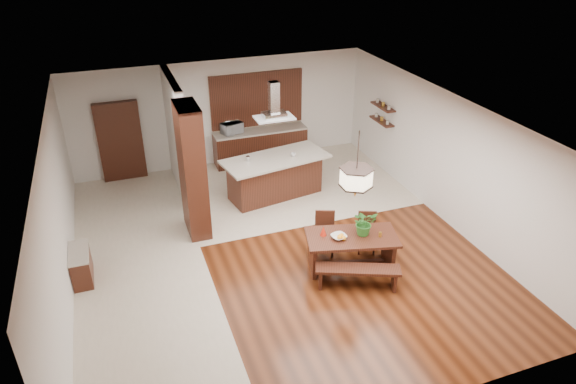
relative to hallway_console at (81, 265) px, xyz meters
name	(u,v)px	position (x,y,z in m)	size (l,w,h in m)	color
room_shell	(273,158)	(3.81, -0.20, 1.75)	(9.00, 9.04, 2.92)	#3D1A0B
tile_hallway	(142,273)	(1.06, -0.20, -0.31)	(2.50, 9.00, 0.01)	beige
tile_kitchen	(290,185)	(5.06, 2.30, -0.31)	(5.50, 4.00, 0.01)	beige
soffit_band	(273,117)	(3.81, -0.20, 2.57)	(8.00, 9.00, 0.02)	#401E10
partition_pier	(192,171)	(2.41, 1.00, 1.14)	(0.45, 1.00, 2.90)	black
partition_stub	(176,136)	(2.41, 3.10, 1.14)	(0.18, 2.40, 2.90)	silver
hallway_console	(81,265)	(0.00, 0.00, 0.00)	(0.37, 0.88, 0.63)	black
hallway_doorway	(120,141)	(1.11, 4.20, 0.74)	(1.10, 0.20, 2.10)	black
rear_counter	(261,146)	(4.81, 4.00, 0.16)	(2.60, 0.62, 0.95)	black
kitchen_window	(257,99)	(4.81, 4.26, 1.44)	(2.60, 0.08, 1.50)	#A76832
shelf_lower	(382,121)	(7.68, 2.40, 1.08)	(0.26, 0.90, 0.04)	black
shelf_upper	(383,107)	(7.68, 2.40, 1.49)	(0.26, 0.90, 0.04)	black
dining_table	(351,244)	(4.99, -1.40, 0.22)	(1.92, 1.29, 0.73)	black
dining_bench	(357,277)	(4.83, -2.01, -0.09)	(1.57, 0.34, 0.44)	black
dining_chair_left	(325,234)	(4.70, -0.77, 0.14)	(0.40, 0.40, 0.91)	black
dining_chair_right	(367,233)	(5.55, -0.99, 0.11)	(0.37, 0.37, 0.85)	black
pendant_lantern	(357,165)	(4.99, -1.40, 1.93)	(0.64, 0.64, 1.31)	#F5E3BB
foliage_plant	(364,223)	(5.23, -1.41, 0.67)	(0.46, 0.40, 0.51)	#2A6B23
fruit_bowl	(339,237)	(4.71, -1.38, 0.45)	(0.28, 0.28, 0.07)	beige
napkin_cone	(323,231)	(4.48, -1.18, 0.51)	(0.13, 0.13, 0.20)	red
gold_ornament	(380,235)	(5.49, -1.60, 0.46)	(0.06, 0.06, 0.09)	gold
kitchen_island	(275,176)	(4.54, 1.92, 0.23)	(2.71, 1.54, 1.05)	black
range_hood	(274,100)	(4.54, 1.92, 2.15)	(0.90, 0.55, 0.87)	silver
island_cup	(293,155)	(4.97, 1.80, 0.79)	(0.12, 0.12, 0.09)	silver
microwave	(232,128)	(4.02, 4.02, 0.79)	(0.54, 0.37, 0.30)	silver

